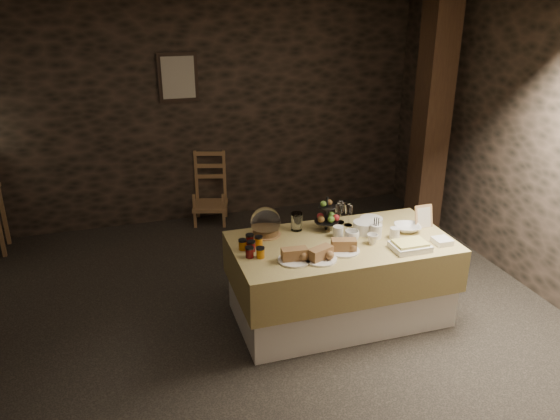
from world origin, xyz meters
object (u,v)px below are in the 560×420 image
object	(u,v)px
buffet_table	(340,274)
timber_column	(431,126)
chair	(209,191)
fruit_stand	(327,217)

from	to	relation	value
buffet_table	timber_column	size ratio (longest dim) A/B	0.71
chair	timber_column	size ratio (longest dim) A/B	0.26
chair	timber_column	distance (m)	2.71
chair	timber_column	world-z (taller)	timber_column
fruit_stand	timber_column	bearing A→B (deg)	32.63
buffet_table	timber_column	xyz separation A→B (m)	(1.57, 1.28, 0.88)
fruit_stand	chair	bearing A→B (deg)	106.68
timber_column	fruit_stand	bearing A→B (deg)	-147.37
buffet_table	timber_column	bearing A→B (deg)	39.19
timber_column	fruit_stand	distance (m)	1.95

